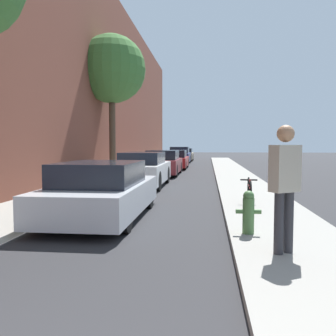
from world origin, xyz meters
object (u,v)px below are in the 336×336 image
Objects in this scene: parked_car_champagne at (185,155)px; pedestrian at (285,180)px; bicycle at (249,192)px; parked_car_silver at (102,191)px; parked_car_white at (143,170)px; parked_car_red at (174,160)px; parked_car_navy at (180,156)px; fire_hydrant at (248,212)px; parked_car_maroon at (163,163)px; street_tree_far at (112,70)px.

parked_car_champagne is 2.39× the size of pedestrian.
parked_car_silver is at bearing -154.21° from bicycle.
parked_car_white is 1.03× the size of parked_car_champagne.
parked_car_white is at bearing -91.07° from parked_car_red.
fire_hydrant is (3.10, -24.60, -0.20)m from parked_car_navy.
fire_hydrant is (3.12, -13.18, -0.14)m from parked_car_maroon.
parked_car_champagne is 19.75m from street_tree_far.
fire_hydrant is at bearing -93.00° from bicycle.
parked_car_white reaches higher than fire_hydrant.
parked_car_maroon is at bearing 103.34° from fire_hydrant.
parked_car_silver is 23.04m from parked_car_navy.
parked_car_silver is 16.87m from parked_car_red.
parked_car_maroon is at bearing -90.11° from parked_car_navy.
pedestrian is (3.47, -25.69, 0.47)m from parked_car_navy.
street_tree_far reaches higher than pedestrian.
bicycle is at bearing 58.31° from pedestrian.
parked_car_maroon is 1.05× the size of parked_car_red.
parked_car_red is 0.63× the size of street_tree_far.
parked_car_maroon reaches higher than fire_hydrant.
pedestrian is 1.09× the size of bicycle.
parked_car_navy is 5.62m from parked_car_champagne.
parked_car_red is 15.84m from bicycle.
pedestrian reaches higher than parked_car_navy.
street_tree_far is (-2.35, 9.62, 4.71)m from parked_car_silver.
parked_car_maroon is 1.05× the size of parked_car_champagne.
parked_car_white is 0.99× the size of parked_car_navy.
parked_car_red is (0.04, 16.87, 0.00)m from parked_car_silver.
parked_car_silver is at bearing 110.37° from pedestrian.
parked_car_white is 1.04× the size of parked_car_red.
parked_car_champagne is at bearing 82.97° from street_tree_far.
parked_car_champagne is 2.61× the size of bicycle.
parked_car_maroon is 1.00× the size of parked_car_navy.
parked_car_silver is 4.38m from pedestrian.
street_tree_far is at bearing -99.79° from parked_car_navy.
pedestrian reaches higher than parked_car_champagne.
parked_car_maroon is 6.08× the size of fire_hydrant.
parked_car_navy reaches higher than bicycle.
fire_hydrant is at bearing -67.17° from parked_car_white.
parked_car_champagne is at bearing 89.68° from parked_car_navy.
bicycle is at bearing -55.00° from street_tree_far.
parked_car_maroon is at bearing 112.46° from bicycle.
parked_car_silver is 0.95× the size of parked_car_navy.
pedestrian is (3.44, -2.65, 0.55)m from parked_car_silver.
parked_car_red is at bearing 106.04° from bicycle.
parked_car_navy is 2.73× the size of bicycle.
parked_car_navy reaches higher than parked_car_champagne.
parked_car_champagne is at bearing 89.59° from parked_car_white.
parked_car_red is 19.82m from pedestrian.
parked_car_red is 18.67m from fire_hydrant.
bicycle is at bearing -80.95° from parked_car_navy.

